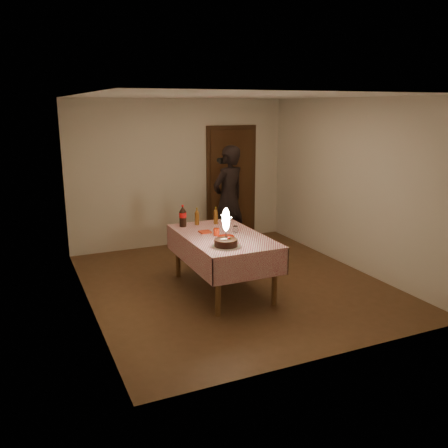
{
  "coord_description": "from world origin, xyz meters",
  "views": [
    {
      "loc": [
        -2.74,
        -5.77,
        2.48
      ],
      "look_at": [
        -0.25,
        -0.21,
        0.95
      ],
      "focal_mm": 38.0,
      "sensor_mm": 36.0,
      "label": 1
    }
  ],
  "objects_px": {
    "birthday_cake": "(226,238)",
    "amber_bottle_right": "(216,216)",
    "red_plate": "(226,236)",
    "amber_bottle_left": "(197,217)",
    "red_cup": "(216,232)",
    "dining_table": "(222,242)",
    "photographer": "(229,199)",
    "clear_cup": "(235,229)",
    "cola_bottle": "(183,216)"
  },
  "relations": [
    {
      "from": "birthday_cake",
      "to": "red_plate",
      "type": "bearing_deg",
      "value": 65.27
    },
    {
      "from": "red_plate",
      "to": "cola_bottle",
      "type": "distance_m",
      "value": 0.84
    },
    {
      "from": "clear_cup",
      "to": "amber_bottle_left",
      "type": "relative_size",
      "value": 0.35
    },
    {
      "from": "dining_table",
      "to": "photographer",
      "type": "distance_m",
      "value": 1.84
    },
    {
      "from": "birthday_cake",
      "to": "dining_table",
      "type": "bearing_deg",
      "value": 70.67
    },
    {
      "from": "red_cup",
      "to": "birthday_cake",
      "type": "bearing_deg",
      "value": -100.23
    },
    {
      "from": "photographer",
      "to": "red_cup",
      "type": "bearing_deg",
      "value": -119.74
    },
    {
      "from": "clear_cup",
      "to": "cola_bottle",
      "type": "bearing_deg",
      "value": 132.09
    },
    {
      "from": "birthday_cake",
      "to": "red_plate",
      "type": "relative_size",
      "value": 2.22
    },
    {
      "from": "dining_table",
      "to": "amber_bottle_right",
      "type": "xyz_separation_m",
      "value": [
        0.16,
        0.6,
        0.22
      ]
    },
    {
      "from": "dining_table",
      "to": "amber_bottle_right",
      "type": "relative_size",
      "value": 6.75
    },
    {
      "from": "dining_table",
      "to": "photographer",
      "type": "bearing_deg",
      "value": 62.73
    },
    {
      "from": "amber_bottle_left",
      "to": "photographer",
      "type": "xyz_separation_m",
      "value": [
        0.94,
        0.95,
        0.02
      ]
    },
    {
      "from": "dining_table",
      "to": "photographer",
      "type": "height_order",
      "value": "photographer"
    },
    {
      "from": "red_cup",
      "to": "cola_bottle",
      "type": "relative_size",
      "value": 0.31
    },
    {
      "from": "red_cup",
      "to": "red_plate",
      "type": "bearing_deg",
      "value": -50.17
    },
    {
      "from": "clear_cup",
      "to": "red_cup",
      "type": "bearing_deg",
      "value": -173.03
    },
    {
      "from": "cola_bottle",
      "to": "amber_bottle_left",
      "type": "relative_size",
      "value": 1.25
    },
    {
      "from": "red_plate",
      "to": "clear_cup",
      "type": "relative_size",
      "value": 2.44
    },
    {
      "from": "dining_table",
      "to": "birthday_cake",
      "type": "distance_m",
      "value": 0.58
    },
    {
      "from": "birthday_cake",
      "to": "red_cup",
      "type": "relative_size",
      "value": 4.88
    },
    {
      "from": "amber_bottle_left",
      "to": "photographer",
      "type": "bearing_deg",
      "value": 45.21
    },
    {
      "from": "dining_table",
      "to": "red_cup",
      "type": "height_order",
      "value": "red_cup"
    },
    {
      "from": "dining_table",
      "to": "cola_bottle",
      "type": "relative_size",
      "value": 5.42
    },
    {
      "from": "amber_bottle_left",
      "to": "photographer",
      "type": "distance_m",
      "value": 1.34
    },
    {
      "from": "dining_table",
      "to": "clear_cup",
      "type": "distance_m",
      "value": 0.27
    },
    {
      "from": "dining_table",
      "to": "red_cup",
      "type": "relative_size",
      "value": 17.2
    },
    {
      "from": "red_plate",
      "to": "dining_table",
      "type": "bearing_deg",
      "value": 95.31
    },
    {
      "from": "red_plate",
      "to": "amber_bottle_left",
      "type": "height_order",
      "value": "amber_bottle_left"
    },
    {
      "from": "dining_table",
      "to": "birthday_cake",
      "type": "relative_size",
      "value": 3.53
    },
    {
      "from": "amber_bottle_right",
      "to": "photographer",
      "type": "relative_size",
      "value": 0.14
    },
    {
      "from": "birthday_cake",
      "to": "amber_bottle_right",
      "type": "distance_m",
      "value": 1.16
    },
    {
      "from": "amber_bottle_right",
      "to": "red_cup",
      "type": "bearing_deg",
      "value": -112.48
    },
    {
      "from": "birthday_cake",
      "to": "cola_bottle",
      "type": "height_order",
      "value": "birthday_cake"
    },
    {
      "from": "red_cup",
      "to": "clear_cup",
      "type": "height_order",
      "value": "red_cup"
    },
    {
      "from": "red_cup",
      "to": "cola_bottle",
      "type": "bearing_deg",
      "value": 111.08
    },
    {
      "from": "birthday_cake",
      "to": "clear_cup",
      "type": "height_order",
      "value": "birthday_cake"
    },
    {
      "from": "clear_cup",
      "to": "amber_bottle_right",
      "type": "relative_size",
      "value": 0.35
    },
    {
      "from": "cola_bottle",
      "to": "photographer",
      "type": "distance_m",
      "value": 1.51
    },
    {
      "from": "red_plate",
      "to": "red_cup",
      "type": "relative_size",
      "value": 2.2
    },
    {
      "from": "amber_bottle_left",
      "to": "red_cup",
      "type": "bearing_deg",
      "value": -87.75
    },
    {
      "from": "amber_bottle_left",
      "to": "clear_cup",
      "type": "bearing_deg",
      "value": -62.3
    },
    {
      "from": "amber_bottle_right",
      "to": "photographer",
      "type": "xyz_separation_m",
      "value": [
        0.67,
        1.01,
        0.02
      ]
    },
    {
      "from": "birthday_cake",
      "to": "photographer",
      "type": "distance_m",
      "value": 2.35
    },
    {
      "from": "red_plate",
      "to": "cola_bottle",
      "type": "bearing_deg",
      "value": 114.32
    },
    {
      "from": "red_cup",
      "to": "amber_bottle_right",
      "type": "bearing_deg",
      "value": 67.52
    },
    {
      "from": "amber_bottle_left",
      "to": "amber_bottle_right",
      "type": "relative_size",
      "value": 1.0
    },
    {
      "from": "clear_cup",
      "to": "photographer",
      "type": "height_order",
      "value": "photographer"
    },
    {
      "from": "birthday_cake",
      "to": "amber_bottle_left",
      "type": "bearing_deg",
      "value": 86.72
    },
    {
      "from": "dining_table",
      "to": "cola_bottle",
      "type": "height_order",
      "value": "cola_bottle"
    }
  ]
}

